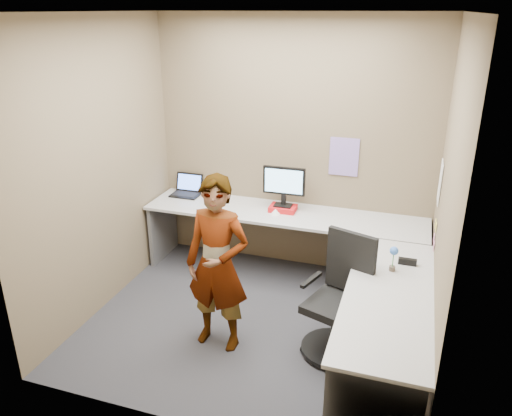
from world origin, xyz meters
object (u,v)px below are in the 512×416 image
(person, at_px, (218,265))
(office_chair, at_px, (339,307))
(desk, at_px, (312,255))
(monitor, at_px, (284,183))

(person, bearing_deg, office_chair, 15.82)
(desk, bearing_deg, office_chair, -56.06)
(monitor, bearing_deg, desk, -56.29)
(monitor, bearing_deg, office_chair, -56.71)
(monitor, distance_m, person, 1.43)
(desk, xyz_separation_m, person, (-0.64, -0.74, 0.17))
(office_chair, relative_size, person, 0.67)
(desk, bearing_deg, person, -130.48)
(desk, distance_m, person, 0.99)
(office_chair, xyz_separation_m, person, (-0.99, -0.22, 0.34))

